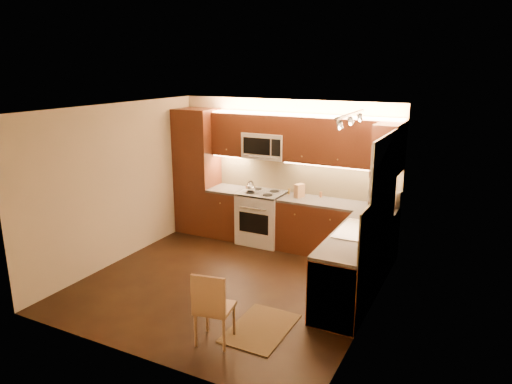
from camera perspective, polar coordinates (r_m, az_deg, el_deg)
The scene contains 37 objects.
floor at distance 6.92m, azimuth -3.23°, elevation -10.97°, with size 4.00×4.00×0.01m, color black.
ceiling at distance 6.24m, azimuth -3.57°, elevation 10.12°, with size 4.00×4.00×0.01m, color beige.
wall_back at distance 8.20m, azimuth 3.65°, elevation 2.49°, with size 4.00×0.01×2.50m, color #C3B08E.
wall_front at distance 4.94m, azimuth -15.21°, elevation -6.72°, with size 4.00×0.01×2.50m, color #C3B08E.
wall_left at distance 7.64m, azimuth -16.47°, elevation 0.95°, with size 0.01×4.00×2.50m, color #C3B08E.
wall_right at distance 5.77m, azimuth 14.09°, elevation -3.46°, with size 0.01×4.00×2.50m, color #C3B08E.
pantry at distance 8.74m, azimuth -7.14°, elevation 2.53°, with size 0.70×0.60×2.30m, color #4A1A0F.
base_cab_back_left at distance 8.59m, azimuth -3.32°, elevation -2.59°, with size 0.62×0.60×0.86m, color #4A1A0F.
counter_back_left at distance 8.46m, azimuth -3.36°, elevation 0.32°, with size 0.62×0.60×0.04m, color #33312F.
base_cab_back_right at distance 7.82m, azimuth 9.71°, elevation -4.61°, with size 1.92×0.60×0.86m, color #4A1A0F.
counter_back_right at distance 7.68m, azimuth 9.86°, elevation -1.45°, with size 1.92×0.60×0.04m, color #33312F.
base_cab_right at distance 6.49m, azimuth 11.84°, elevation -8.96°, with size 0.60×2.00×0.86m, color #4A1A0F.
counter_right at distance 6.32m, azimuth 12.06°, elevation -5.23°, with size 0.60×2.00×0.04m, color #33312F.
dishwasher at distance 5.88m, azimuth 9.98°, elevation -11.52°, with size 0.58×0.60×0.84m, color silver.
backsplash_back at distance 8.08m, azimuth 5.90°, elevation 1.88°, with size 3.30×0.02×0.60m, color tan.
backsplash_right at distance 6.16m, azimuth 14.82°, elevation -2.80°, with size 0.02×2.00×0.60m, color tan.
upper_cab_back_left at distance 8.37m, azimuth -3.04°, elevation 7.11°, with size 0.62×0.35×0.75m, color #4A1A0F.
upper_cab_back_right at distance 7.58m, azimuth 10.48°, elevation 6.03°, with size 1.92×0.35×0.75m, color #4A1A0F.
upper_cab_bridge at distance 8.02m, azimuth 1.27°, elevation 8.36°, with size 0.76×0.35×0.31m, color #4A1A0F.
upper_cab_right_corner at distance 6.98m, azimuth 15.66°, elevation 4.96°, with size 0.35×0.50×0.75m, color #4A1A0F.
stove at distance 8.25m, azimuth 0.75°, elevation -3.10°, with size 0.76×0.65×0.92m, color silver, non-canonical shape.
microwave at distance 8.06m, azimuth 1.20°, elevation 5.70°, with size 0.76×0.38×0.44m, color silver, non-canonical shape.
window_frame at distance 6.19m, azimuth 15.33°, elevation 1.11°, with size 0.03×1.44×1.24m, color silver.
window_blinds at distance 6.20m, azimuth 15.15°, elevation 1.14°, with size 0.02×1.36×1.16m, color silver.
sink at distance 6.43m, azimuth 12.46°, elevation -4.01°, with size 0.52×0.86×0.15m, color silver, non-canonical shape.
faucet at distance 6.36m, azimuth 14.06°, elevation -3.59°, with size 0.20×0.04×0.30m, color silver, non-canonical shape.
track_light_bar at distance 6.00m, azimuth 11.50°, elevation 9.27°, with size 0.04×1.20×0.03m, color silver.
kettle at distance 8.10m, azimuth -0.69°, elevation 0.68°, with size 0.17×0.17×0.20m, color silver, non-canonical shape.
toaster_oven at distance 7.61m, azimuth 15.51°, elevation -0.75°, with size 0.43×0.32×0.26m, color silver.
knife_block at distance 7.88m, azimuth 5.31°, elevation 0.16°, with size 0.10×0.17×0.23m, color #A07448.
spice_jar_a at distance 8.10m, azimuth 4.15°, elevation 0.09°, with size 0.04×0.04×0.09m, color silver.
spice_jar_b at distance 8.07m, azimuth 4.04°, elevation 0.08°, with size 0.04×0.04×0.10m, color brown.
spice_jar_c at distance 8.09m, azimuth 5.34°, elevation 0.07°, with size 0.04×0.04×0.10m, color silver.
spice_jar_d at distance 7.94m, azimuth 7.91°, elevation -0.31°, with size 0.04×0.04×0.10m, color #995A2E.
soap_bottle at distance 6.62m, azimuth 15.09°, elevation -3.33°, with size 0.09×0.10×0.21m, color white.
rug at distance 5.83m, azimuth 0.59°, elevation -16.28°, with size 0.66×0.99×0.01m, color black.
dining_chair at distance 5.41m, azimuth -5.06°, elevation -13.68°, with size 0.39×0.39×0.88m, color #A07448, non-canonical shape.
Camera 1 is at (3.15, -5.36, 3.05)m, focal length 32.79 mm.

